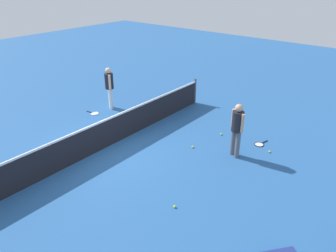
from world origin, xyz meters
name	(u,v)px	position (x,y,z in m)	size (l,w,h in m)	color
ground_plane	(105,148)	(0.00, 0.00, 0.00)	(40.00, 40.00, 0.00)	#265693
court_net	(103,134)	(0.00, 0.00, 0.50)	(10.09, 0.09, 1.07)	#4C4C51
player_near_side	(237,126)	(2.23, -3.43, 1.01)	(0.45, 0.51, 1.70)	#595960
player_far_side	(109,85)	(2.35, 2.33, 1.01)	(0.47, 0.48, 1.70)	white
tennis_racket_near_player	(260,144)	(3.37, -3.74, 0.01)	(0.61, 0.38, 0.03)	black
tennis_racket_far_player	(94,113)	(1.54, 2.42, 0.01)	(0.35, 0.60, 0.03)	white
tennis_ball_near_player	(221,134)	(3.16, -2.42, 0.03)	(0.07, 0.07, 0.07)	#C6E033
tennis_ball_by_net	(193,147)	(1.81, -2.17, 0.03)	(0.07, 0.07, 0.07)	#C6E033
tennis_ball_midcourt	(175,207)	(-0.82, -3.51, 0.03)	(0.07, 0.07, 0.07)	#C6E033
tennis_ball_baseline	(270,152)	(3.09, -4.20, 0.03)	(0.07, 0.07, 0.07)	#C6E033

